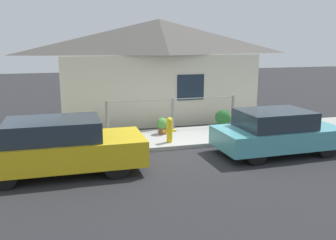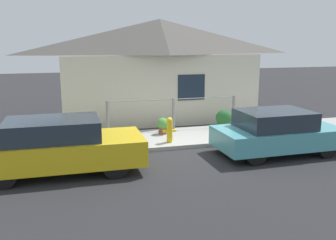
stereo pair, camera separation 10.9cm
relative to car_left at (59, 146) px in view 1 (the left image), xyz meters
The scene contains 10 objects.
ground_plane 4.24m from the car_left, 16.11° to the left, with size 60.00×60.00×0.00m, color #262628.
sidewalk 4.70m from the car_left, 30.24° to the left, with size 24.00×2.36×0.12m.
house 7.09m from the car_left, 52.57° to the left, with size 8.25×2.23×4.17m.
fence 5.25m from the car_left, 40.02° to the left, with size 4.90×0.10×1.16m.
car_left is the anchor object (origin of this frame).
car_right 6.24m from the car_left, ahead, with size 3.73×1.82×1.32m.
fire_hydrant 3.78m from the car_left, 26.13° to the left, with size 0.44×0.20×0.81m.
potted_plant_near_hydrant 4.43m from the car_left, 38.62° to the left, with size 0.41×0.41×0.57m.
potted_plant_by_fence 2.84m from the car_left, 78.19° to the left, with size 0.60×0.60×0.69m.
potted_plant_corner 6.53m from the car_left, 26.77° to the left, with size 0.59×0.59×0.71m.
Camera 1 is at (-3.88, -10.66, 3.36)m, focal length 40.00 mm.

